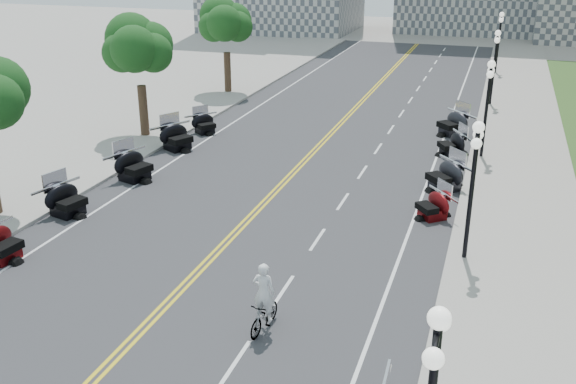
% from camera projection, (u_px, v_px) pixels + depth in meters
% --- Properties ---
extents(ground, '(160.00, 160.00, 0.00)m').
position_uv_depth(ground, '(195.00, 275.00, 21.76)').
color(ground, gray).
extents(road, '(16.00, 90.00, 0.01)m').
position_uv_depth(road, '(288.00, 178.00, 30.59)').
color(road, '#333335').
rests_on(road, ground).
extents(centerline_yellow_a, '(0.12, 90.00, 0.00)m').
position_uv_depth(centerline_yellow_a, '(285.00, 178.00, 30.62)').
color(centerline_yellow_a, yellow).
rests_on(centerline_yellow_a, road).
extents(centerline_yellow_b, '(0.12, 90.00, 0.00)m').
position_uv_depth(centerline_yellow_b, '(290.00, 179.00, 30.55)').
color(centerline_yellow_b, yellow).
rests_on(centerline_yellow_b, road).
extents(edge_line_north, '(0.12, 90.00, 0.00)m').
position_uv_depth(edge_line_north, '(423.00, 194.00, 28.70)').
color(edge_line_north, white).
rests_on(edge_line_north, road).
extents(edge_line_south, '(0.12, 90.00, 0.00)m').
position_uv_depth(edge_line_south, '(168.00, 164.00, 32.47)').
color(edge_line_south, white).
rests_on(edge_line_south, road).
extents(lane_dash_5, '(0.12, 2.00, 0.00)m').
position_uv_depth(lane_dash_5, '(236.00, 362.00, 17.28)').
color(lane_dash_5, white).
rests_on(lane_dash_5, road).
extents(lane_dash_6, '(0.12, 2.00, 0.00)m').
position_uv_depth(lane_dash_6, '(284.00, 290.00, 20.81)').
color(lane_dash_6, white).
rests_on(lane_dash_6, road).
extents(lane_dash_7, '(0.12, 2.00, 0.00)m').
position_uv_depth(lane_dash_7, '(318.00, 239.00, 24.34)').
color(lane_dash_7, white).
rests_on(lane_dash_7, road).
extents(lane_dash_8, '(0.12, 2.00, 0.00)m').
position_uv_depth(lane_dash_8, '(343.00, 201.00, 27.88)').
color(lane_dash_8, white).
rests_on(lane_dash_8, road).
extents(lane_dash_9, '(0.12, 2.00, 0.00)m').
position_uv_depth(lane_dash_9, '(362.00, 172.00, 31.41)').
color(lane_dash_9, white).
rests_on(lane_dash_9, road).
extents(lane_dash_10, '(0.12, 2.00, 0.00)m').
position_uv_depth(lane_dash_10, '(378.00, 149.00, 34.94)').
color(lane_dash_10, white).
rests_on(lane_dash_10, road).
extents(lane_dash_11, '(0.12, 2.00, 0.00)m').
position_uv_depth(lane_dash_11, '(391.00, 129.00, 38.47)').
color(lane_dash_11, white).
rests_on(lane_dash_11, road).
extents(lane_dash_12, '(0.12, 2.00, 0.00)m').
position_uv_depth(lane_dash_12, '(401.00, 114.00, 42.00)').
color(lane_dash_12, white).
rests_on(lane_dash_12, road).
extents(lane_dash_13, '(0.12, 2.00, 0.00)m').
position_uv_depth(lane_dash_13, '(410.00, 100.00, 45.53)').
color(lane_dash_13, white).
rests_on(lane_dash_13, road).
extents(lane_dash_14, '(0.12, 2.00, 0.00)m').
position_uv_depth(lane_dash_14, '(418.00, 89.00, 49.06)').
color(lane_dash_14, white).
rests_on(lane_dash_14, road).
extents(lane_dash_15, '(0.12, 2.00, 0.00)m').
position_uv_depth(lane_dash_15, '(425.00, 79.00, 52.59)').
color(lane_dash_15, white).
rests_on(lane_dash_15, road).
extents(lane_dash_16, '(0.12, 2.00, 0.00)m').
position_uv_depth(lane_dash_16, '(431.00, 70.00, 56.12)').
color(lane_dash_16, white).
rests_on(lane_dash_16, road).
extents(lane_dash_17, '(0.12, 2.00, 0.00)m').
position_uv_depth(lane_dash_17, '(436.00, 62.00, 59.65)').
color(lane_dash_17, white).
rests_on(lane_dash_17, road).
extents(lane_dash_18, '(0.12, 2.00, 0.00)m').
position_uv_depth(lane_dash_18, '(440.00, 55.00, 63.19)').
color(lane_dash_18, white).
rests_on(lane_dash_18, road).
extents(lane_dash_19, '(0.12, 2.00, 0.00)m').
position_uv_depth(lane_dash_19, '(444.00, 49.00, 66.72)').
color(lane_dash_19, white).
rests_on(lane_dash_19, road).
extents(sidewalk_north, '(5.00, 90.00, 0.15)m').
position_uv_depth(sidewalk_north, '(520.00, 204.00, 27.47)').
color(sidewalk_north, '#9E9991').
rests_on(sidewalk_north, ground).
extents(sidewalk_south, '(5.00, 90.00, 0.15)m').
position_uv_depth(sidewalk_south, '(98.00, 155.00, 33.65)').
color(sidewalk_south, '#9E9991').
rests_on(sidewalk_south, ground).
extents(street_lamp_2, '(0.50, 1.20, 4.90)m').
position_uv_depth(street_lamp_2, '(471.00, 192.00, 21.81)').
color(street_lamp_2, black).
rests_on(street_lamp_2, sidewalk_north).
extents(street_lamp_3, '(0.50, 1.20, 4.90)m').
position_uv_depth(street_lamp_3, '(486.00, 110.00, 32.40)').
color(street_lamp_3, black).
rests_on(street_lamp_3, sidewalk_north).
extents(street_lamp_4, '(0.50, 1.20, 4.90)m').
position_uv_depth(street_lamp_4, '(494.00, 68.00, 42.99)').
color(street_lamp_4, black).
rests_on(street_lamp_4, sidewalk_north).
extents(street_lamp_5, '(0.50, 1.20, 4.90)m').
position_uv_depth(street_lamp_5, '(499.00, 43.00, 53.59)').
color(street_lamp_5, black).
rests_on(street_lamp_5, sidewalk_north).
extents(tree_3, '(4.80, 4.80, 9.20)m').
position_uv_depth(tree_3, '(139.00, 54.00, 35.32)').
color(tree_3, '#235619').
rests_on(tree_3, sidewalk_south).
extents(tree_4, '(4.80, 4.80, 9.20)m').
position_uv_depth(tree_4, '(226.00, 28.00, 45.91)').
color(tree_4, '#235619').
rests_on(tree_4, sidewalk_south).
extents(motorcycle_n_7, '(2.48, 2.48, 1.23)m').
position_uv_depth(motorcycle_n_7, '(433.00, 204.00, 26.02)').
color(motorcycle_n_7, '#590A0C').
rests_on(motorcycle_n_7, road).
extents(motorcycle_n_8, '(3.01, 3.01, 1.49)m').
position_uv_depth(motorcycle_n_8, '(445.00, 174.00, 28.93)').
color(motorcycle_n_8, black).
rests_on(motorcycle_n_8, road).
extents(motorcycle_n_9, '(2.64, 2.64, 1.36)m').
position_uv_depth(motorcycle_n_9, '(452.00, 143.00, 33.61)').
color(motorcycle_n_9, black).
rests_on(motorcycle_n_9, road).
extents(motorcycle_n_10, '(3.13, 3.13, 1.55)m').
position_uv_depth(motorcycle_n_10, '(453.00, 122.00, 37.11)').
color(motorcycle_n_10, black).
rests_on(motorcycle_n_10, road).
extents(motorcycle_s_6, '(2.53, 2.53, 1.45)m').
position_uv_depth(motorcycle_s_6, '(66.00, 198.00, 26.31)').
color(motorcycle_s_6, black).
rests_on(motorcycle_s_6, road).
extents(motorcycle_s_7, '(2.77, 2.77, 1.54)m').
position_uv_depth(motorcycle_s_7, '(134.00, 165.00, 30.12)').
color(motorcycle_s_7, black).
rests_on(motorcycle_s_7, road).
extents(motorcycle_s_8, '(2.99, 2.99, 1.55)m').
position_uv_depth(motorcycle_s_8, '(177.00, 136.00, 34.53)').
color(motorcycle_s_8, black).
rests_on(motorcycle_s_8, road).
extents(motorcycle_s_9, '(2.52, 2.52, 1.26)m').
position_uv_depth(motorcycle_s_9, '(205.00, 123.00, 37.54)').
color(motorcycle_s_9, black).
rests_on(motorcycle_s_9, road).
extents(bicycle, '(0.67, 1.71, 1.00)m').
position_uv_depth(bicycle, '(264.00, 315.00, 18.53)').
color(bicycle, '#A51414').
rests_on(bicycle, road).
extents(cyclist_rider, '(0.67, 0.44, 1.83)m').
position_uv_depth(cyclist_rider, '(263.00, 272.00, 18.01)').
color(cyclist_rider, white).
rests_on(cyclist_rider, bicycle).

